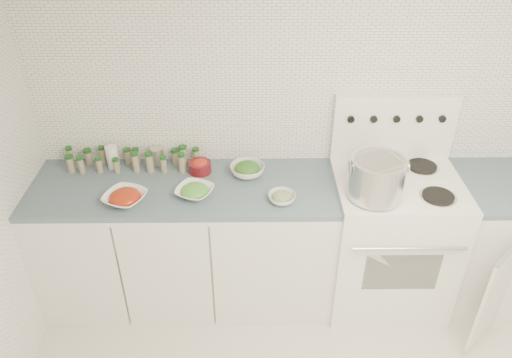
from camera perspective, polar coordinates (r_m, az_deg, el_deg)
name	(u,v)px	position (r m, az deg, el deg)	size (l,w,h in m)	color
room_walls	(374,225)	(1.71, 13.36, -5.14)	(3.54, 3.04, 2.52)	white
counter_left	(188,243)	(3.31, -7.75, -7.21)	(1.85, 0.62, 0.90)	white
stove	(388,236)	(3.37, 14.90, -6.33)	(0.76, 0.70, 1.36)	white
counter_right	(512,241)	(3.70, 27.23, -6.30)	(0.89, 0.90, 0.90)	white
stock_pot	(377,176)	(2.86, 13.67, 0.33)	(0.33, 0.31, 0.24)	silver
bowl_tomato	(125,197)	(2.95, -14.75, -2.04)	(0.30, 0.30, 0.08)	white
bowl_snowpea	(195,191)	(2.93, -7.03, -1.38)	(0.28, 0.28, 0.07)	white
bowl_broccoli	(247,169)	(3.09, -0.99, 1.12)	(0.26, 0.26, 0.09)	white
bowl_zucchini	(282,197)	(2.87, 2.98, -2.10)	(0.20, 0.20, 0.06)	white
bowl_pepper	(200,166)	(3.13, -6.42, 1.47)	(0.14, 0.14, 0.09)	#5D0F16
salt_canister	(113,157)	(3.27, -16.08, 2.41)	(0.07, 0.07, 0.15)	white
tin_can	(157,156)	(3.25, -11.22, 2.63)	(0.09, 0.09, 0.11)	#B1AD95
spice_cluster	(133,160)	(3.24, -13.92, 2.17)	(0.85, 0.15, 0.14)	gray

